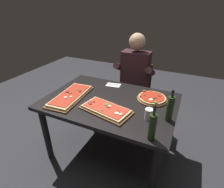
# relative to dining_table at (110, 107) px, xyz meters

# --- Properties ---
(ground_plane) EXTENTS (6.40, 6.40, 0.00)m
(ground_plane) POSITION_rel_dining_table_xyz_m (0.00, 0.00, -0.64)
(ground_plane) COLOR #2D2D33
(dining_table) EXTENTS (1.40, 0.96, 0.74)m
(dining_table) POSITION_rel_dining_table_xyz_m (0.00, 0.00, 0.00)
(dining_table) COLOR black
(dining_table) RESTS_ON ground_plane
(pizza_rectangular_front) EXTENTS (0.54, 0.35, 0.05)m
(pizza_rectangular_front) POSITION_rel_dining_table_xyz_m (0.05, -0.21, 0.12)
(pizza_rectangular_front) COLOR brown
(pizza_rectangular_front) RESTS_ON dining_table
(pizza_rectangular_left) EXTENTS (0.32, 0.62, 0.05)m
(pizza_rectangular_left) POSITION_rel_dining_table_xyz_m (-0.42, -0.13, 0.12)
(pizza_rectangular_left) COLOR brown
(pizza_rectangular_left) RESTS_ON dining_table
(pizza_round_far) EXTENTS (0.32, 0.32, 0.05)m
(pizza_round_far) POSITION_rel_dining_table_xyz_m (0.41, 0.20, 0.12)
(pizza_round_far) COLOR brown
(pizza_round_far) RESTS_ON dining_table
(wine_bottle_dark) EXTENTS (0.06, 0.06, 0.30)m
(wine_bottle_dark) POSITION_rel_dining_table_xyz_m (0.63, -0.11, 0.22)
(wine_bottle_dark) COLOR #233819
(wine_bottle_dark) RESTS_ON dining_table
(oil_bottle_amber) EXTENTS (0.06, 0.06, 0.31)m
(oil_bottle_amber) POSITION_rel_dining_table_xyz_m (0.55, -0.41, 0.21)
(oil_bottle_amber) COLOR #233819
(oil_bottle_amber) RESTS_ON dining_table
(tumbler_near_camera) EXTENTS (0.08, 0.08, 0.10)m
(tumbler_near_camera) POSITION_rel_dining_table_xyz_m (0.46, -0.16, 0.14)
(tumbler_near_camera) COLOR silver
(tumbler_near_camera) RESTS_ON dining_table
(napkin_cutlery_set) EXTENTS (0.19, 0.13, 0.01)m
(napkin_cutlery_set) POSITION_rel_dining_table_xyz_m (-0.12, 0.35, 0.10)
(napkin_cutlery_set) COLOR white
(napkin_cutlery_set) RESTS_ON dining_table
(diner_chair) EXTENTS (0.44, 0.44, 0.87)m
(diner_chair) POSITION_rel_dining_table_xyz_m (0.03, 0.86, -0.16)
(diner_chair) COLOR #3D2B1E
(diner_chair) RESTS_ON ground_plane
(seated_diner) EXTENTS (0.53, 0.41, 1.33)m
(seated_diner) POSITION_rel_dining_table_xyz_m (0.03, 0.74, 0.10)
(seated_diner) COLOR #23232D
(seated_diner) RESTS_ON ground_plane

